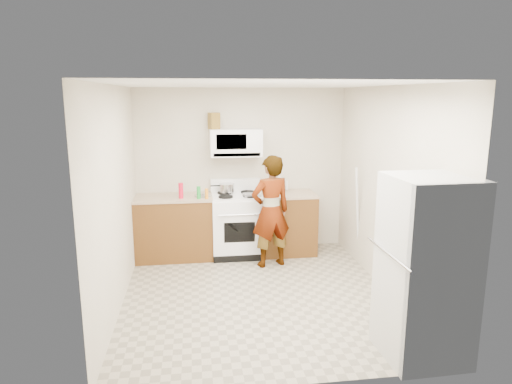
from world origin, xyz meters
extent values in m
plane|color=gray|center=(0.00, 0.00, 0.00)|extent=(3.60, 3.60, 0.00)
cube|color=beige|center=(0.00, 1.79, 1.25)|extent=(3.20, 0.02, 2.50)
cube|color=beige|center=(1.59, 0.00, 1.25)|extent=(0.02, 3.60, 2.50)
cube|color=#5C3015|center=(-1.04, 1.49, 0.45)|extent=(1.12, 0.62, 0.90)
cube|color=tan|center=(-1.04, 1.49, 0.92)|extent=(1.14, 0.64, 0.03)
cube|color=#5C3015|center=(0.68, 1.49, 0.45)|extent=(0.80, 0.62, 0.90)
cube|color=tan|center=(0.68, 1.49, 0.92)|extent=(0.82, 0.64, 0.03)
cube|color=white|center=(-0.10, 1.48, 0.45)|extent=(0.76, 0.65, 0.90)
cube|color=white|center=(-0.10, 1.48, 0.92)|extent=(0.76, 0.62, 0.03)
cube|color=white|center=(-0.10, 1.76, 1.03)|extent=(0.76, 0.08, 0.20)
cube|color=white|center=(-0.10, 1.61, 1.70)|extent=(0.76, 0.38, 0.40)
imported|color=tan|center=(0.32, 0.96, 0.79)|extent=(0.66, 0.52, 1.59)
cube|color=silver|center=(1.32, -1.51, 0.85)|extent=(0.72, 0.72, 1.70)
cylinder|color=silver|center=(0.56, 1.59, 1.04)|extent=(0.23, 0.23, 0.21)
cube|color=brown|center=(-0.42, 1.63, 2.02)|extent=(0.18, 0.18, 0.24)
cylinder|color=#ADAEB2|center=(-0.24, 1.61, 1.01)|extent=(0.23, 0.23, 0.12)
cube|color=silver|center=(0.11, 1.34, 0.96)|extent=(0.27, 0.20, 0.05)
cylinder|color=red|center=(-0.92, 1.35, 1.05)|extent=(0.08, 0.08, 0.22)
cylinder|color=orange|center=(-0.56, 1.27, 1.01)|extent=(0.06, 0.06, 0.15)
cylinder|color=#198C2D|center=(-0.67, 1.29, 1.02)|extent=(0.07, 0.07, 0.18)
cylinder|color=silver|center=(-0.60, 1.46, 0.94)|extent=(0.32, 0.32, 0.01)
cylinder|color=silver|center=(1.57, 0.90, 0.72)|extent=(0.21, 0.25, 1.41)
camera|label=1|loc=(-0.74, -5.13, 2.38)|focal=32.00mm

